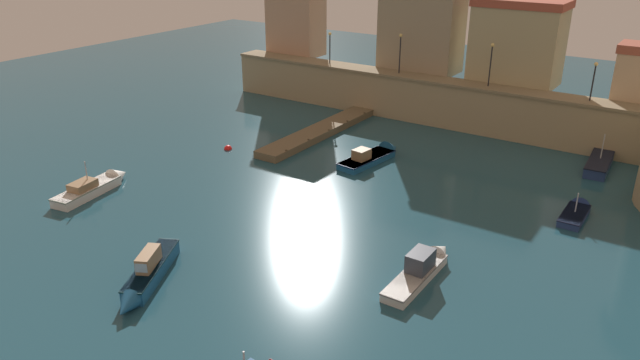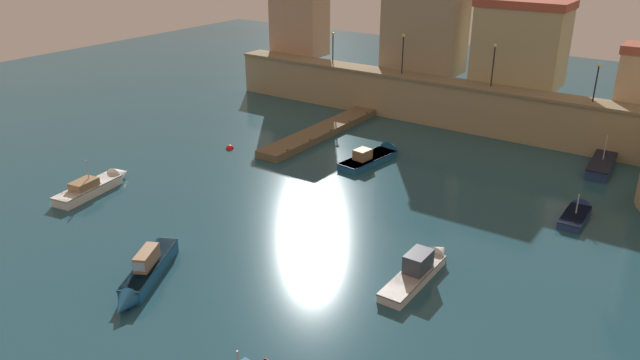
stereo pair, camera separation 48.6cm
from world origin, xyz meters
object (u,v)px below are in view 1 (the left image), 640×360
Objects in this scene: moored_boat_3 at (147,275)px; moored_boat_5 at (96,185)px; moored_boat_4 at (375,155)px; moored_boat_2 at (423,266)px; moored_boat_0 at (577,211)px; mooring_buoy_0 at (228,149)px; quay_lamp_2 at (491,58)px; quay_lamp_1 at (400,47)px; quay_lamp_0 at (330,43)px; moored_boat_1 at (601,160)px; quay_lamp_3 at (594,75)px.

moored_boat_5 is (-12.44, 6.26, -0.14)m from moored_boat_3.
moored_boat_4 is at bearing 150.30° from moored_boat_3.
moored_boat_5 is (-13.45, -16.70, 0.07)m from moored_boat_4.
moored_boat_2 is 1.01× the size of moored_boat_5.
moored_boat_0 is 6.75× the size of mooring_buoy_0.
moored_boat_3 reaches higher than moored_boat_4.
quay_lamp_2 reaches higher than moored_boat_0.
moored_boat_5 is at bearing -108.31° from quay_lamp_1.
mooring_buoy_0 is at bearing 96.80° from moored_boat_0.
quay_lamp_2 is 0.56× the size of moored_boat_5.
moored_boat_4 is (1.01, 22.96, -0.20)m from moored_boat_3.
mooring_buoy_0 is (-22.23, 8.87, -0.45)m from moored_boat_2.
moored_boat_4 is (-15.99, 1.45, 0.09)m from moored_boat_0.
mooring_buoy_0 is at bearing -88.14° from quay_lamp_0.
moored_boat_1 is (19.51, -2.80, -6.34)m from quay_lamp_1.
quay_lamp_2 is 35.66m from moored_boat_3.
quay_lamp_2 is at bearing -14.81° from moored_boat_4.
moored_boat_2 is (22.77, -25.45, -5.97)m from quay_lamp_0.
quay_lamp_3 reaches higher than quay_lamp_0.
quay_lamp_3 reaches higher than moored_boat_4.
mooring_buoy_0 is (-10.51, 18.04, -0.56)m from moored_boat_3.
quay_lamp_0 is 0.47× the size of moored_boat_3.
quay_lamp_2 is 34.33m from moored_boat_5.
quay_lamp_0 is 28.29m from moored_boat_1.
moored_boat_4 is (-10.72, 13.79, -0.10)m from moored_boat_2.
quay_lamp_2 is at bearing 45.43° from mooring_buoy_0.
quay_lamp_2 is at bearing 143.26° from moored_boat_3.
moored_boat_5 is (-9.38, -28.36, -6.35)m from quay_lamp_1.
moored_boat_0 is at bearing -78.78° from quay_lamp_3.
moored_boat_0 is 33.15m from moored_boat_5.
mooring_buoy_0 is at bearing -146.34° from quay_lamp_3.
moored_boat_5 is (-29.43, -15.25, 0.16)m from moored_boat_0.
quay_lamp_0 is 0.84× the size of quay_lamp_1.
moored_boat_3 is at bearing -125.82° from moored_boat_5.
quay_lamp_1 is 19.40m from mooring_buoy_0.
moored_boat_3 is at bearing 127.95° from moored_boat_2.
moored_boat_0 is 27.42m from moored_boat_3.
quay_lamp_1 reaches higher than moored_boat_0.
moored_boat_3 is at bearing -99.55° from quay_lamp_2.
moored_boat_4 is 1.03× the size of moored_boat_5.
moored_boat_0 is 0.65× the size of moored_boat_4.
moored_boat_3 is at bearing -112.57° from quay_lamp_3.
moored_boat_1 is at bearing -8.17° from quay_lamp_1.
moored_boat_0 is (20.05, -13.11, -6.51)m from quay_lamp_1.
quay_lamp_2 is at bearing 40.03° from moored_boat_0.
moored_boat_0 reaches higher than moored_boat_2.
moored_boat_0 is at bearing 114.50° from moored_boat_3.
moored_boat_3 is 13.93m from moored_boat_5.
moored_boat_5 is 10.07× the size of mooring_buoy_0.
quay_lamp_2 reaches higher than moored_boat_1.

